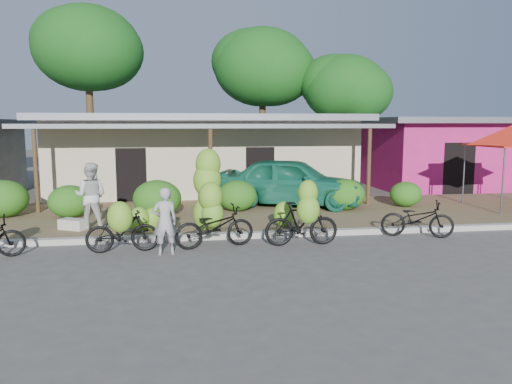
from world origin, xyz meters
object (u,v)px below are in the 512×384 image
tree_center_right (259,65)px  bike_far_right (417,219)px  bike_left (122,228)px  vendor (165,221)px  sack_far (73,224)px  tree_far_center (84,46)px  sack_near (137,224)px  bike_right (303,219)px  bystander (91,196)px  tree_near_right (341,87)px  bike_center (211,208)px  teal_van (292,182)px

tree_center_right → bike_far_right: size_ratio=4.12×
bike_left → vendor: bearing=-107.1°
bike_far_right → sack_far: bearing=98.8°
tree_far_center → sack_near: tree_far_center is taller
bike_left → vendor: size_ratio=1.10×
tree_far_center → sack_near: size_ratio=10.42×
tree_far_center → bike_right: tree_far_center is taller
sack_near → sack_far: (-1.71, 0.26, -0.01)m
tree_center_right → bystander: tree_center_right is taller
tree_far_center → bystander: tree_far_center is taller
bystander → tree_near_right: bearing=-123.9°
tree_center_right → bike_right: tree_center_right is taller
sack_near → bystander: size_ratio=0.47×
vendor → sack_near: bearing=-80.1°
tree_far_center → bike_left: bearing=-77.7°
tree_center_right → bike_center: tree_center_right is taller
bike_center → sack_near: 2.60m
sack_near → sack_far: 1.73m
tree_near_right → vendor: tree_near_right is taller
vendor → bike_far_right: bearing=177.1°
vendor → teal_van: (4.22, 5.56, 0.19)m
tree_near_right → bike_left: bearing=-125.2°
tree_far_center → sack_far: bearing=-82.3°
tree_far_center → bike_far_right: tree_far_center is taller
tree_far_center → bike_left: tree_far_center is taller
sack_near → teal_van: 6.03m
bike_center → bike_right: bike_center is taller
tree_far_center → bystander: 14.28m
tree_far_center → teal_van: 14.32m
bike_right → teal_van: size_ratio=0.37×
bike_right → vendor: 3.30m
sack_far → vendor: size_ratio=0.48×
teal_van → bike_right: bearing=-167.5°
bike_right → tree_far_center: bearing=26.9°
sack_near → tree_center_right: bearing=67.9°
bike_far_right → vendor: vendor is taller
bike_center → sack_near: bike_center is taller
bike_right → bike_left: bearing=90.3°
tree_far_center → bike_right: bearing=-63.5°
bike_right → bike_far_right: bearing=-79.8°
bike_left → vendor: vendor is taller
bike_far_right → sack_near: (-7.38, 1.54, -0.22)m
bike_far_right → vendor: bearing=117.0°
bike_center → sack_near: (-1.95, 1.60, -0.65)m
tree_center_right → bystander: (-6.76, -13.36, -5.07)m
tree_far_center → bike_left: size_ratio=5.21×
tree_far_center → tree_near_right: (13.00, -1.50, -1.95)m
teal_van → tree_near_right: bearing=-5.7°
bystander → teal_van: (6.27, 2.94, -0.06)m
tree_near_right → bike_far_right: 14.05m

